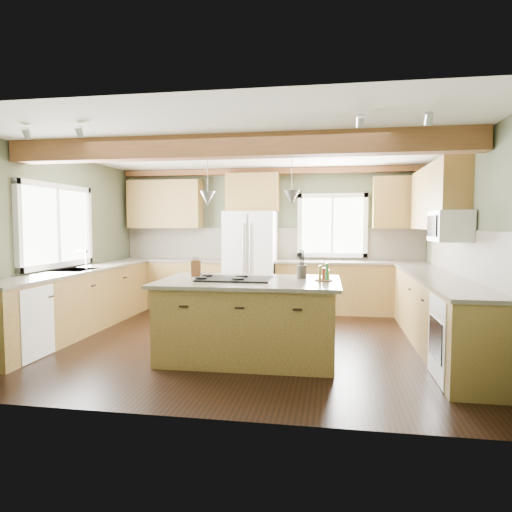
# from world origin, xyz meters

# --- Properties ---
(floor) EXTENTS (5.60, 5.60, 0.00)m
(floor) POSITION_xyz_m (0.00, 0.00, 0.00)
(floor) COLOR black
(floor) RESTS_ON ground
(ceiling) EXTENTS (5.60, 5.60, 0.00)m
(ceiling) POSITION_xyz_m (0.00, 0.00, 2.60)
(ceiling) COLOR silver
(ceiling) RESTS_ON wall_back
(wall_back) EXTENTS (5.60, 0.00, 5.60)m
(wall_back) POSITION_xyz_m (0.00, 2.50, 1.30)
(wall_back) COLOR #4B523A
(wall_back) RESTS_ON ground
(wall_left) EXTENTS (0.00, 5.00, 5.00)m
(wall_left) POSITION_xyz_m (-2.80, 0.00, 1.30)
(wall_left) COLOR #4B523A
(wall_left) RESTS_ON ground
(wall_right) EXTENTS (0.00, 5.00, 5.00)m
(wall_right) POSITION_xyz_m (2.80, 0.00, 1.30)
(wall_right) COLOR #4B523A
(wall_right) RESTS_ON ground
(ceiling_beam) EXTENTS (5.55, 0.26, 0.26)m
(ceiling_beam) POSITION_xyz_m (0.00, -0.75, 2.47)
(ceiling_beam) COLOR brown
(ceiling_beam) RESTS_ON ceiling
(soffit_trim) EXTENTS (5.55, 0.20, 0.10)m
(soffit_trim) POSITION_xyz_m (0.00, 2.40, 2.54)
(soffit_trim) COLOR brown
(soffit_trim) RESTS_ON ceiling
(backsplash_back) EXTENTS (5.58, 0.03, 0.58)m
(backsplash_back) POSITION_xyz_m (0.00, 2.48, 1.21)
(backsplash_back) COLOR brown
(backsplash_back) RESTS_ON wall_back
(backsplash_right) EXTENTS (0.03, 3.70, 0.58)m
(backsplash_right) POSITION_xyz_m (2.78, 0.05, 1.21)
(backsplash_right) COLOR brown
(backsplash_right) RESTS_ON wall_right
(base_cab_back_left) EXTENTS (2.02, 0.60, 0.88)m
(base_cab_back_left) POSITION_xyz_m (-1.79, 2.20, 0.44)
(base_cab_back_left) COLOR brown
(base_cab_back_left) RESTS_ON floor
(counter_back_left) EXTENTS (2.06, 0.64, 0.04)m
(counter_back_left) POSITION_xyz_m (-1.79, 2.20, 0.90)
(counter_back_left) COLOR #494135
(counter_back_left) RESTS_ON base_cab_back_left
(base_cab_back_right) EXTENTS (2.62, 0.60, 0.88)m
(base_cab_back_right) POSITION_xyz_m (1.49, 2.20, 0.44)
(base_cab_back_right) COLOR brown
(base_cab_back_right) RESTS_ON floor
(counter_back_right) EXTENTS (2.66, 0.64, 0.04)m
(counter_back_right) POSITION_xyz_m (1.49, 2.20, 0.90)
(counter_back_right) COLOR #494135
(counter_back_right) RESTS_ON base_cab_back_right
(base_cab_left) EXTENTS (0.60, 3.70, 0.88)m
(base_cab_left) POSITION_xyz_m (-2.50, 0.05, 0.44)
(base_cab_left) COLOR brown
(base_cab_left) RESTS_ON floor
(counter_left) EXTENTS (0.64, 3.74, 0.04)m
(counter_left) POSITION_xyz_m (-2.50, 0.05, 0.90)
(counter_left) COLOR #494135
(counter_left) RESTS_ON base_cab_left
(base_cab_right) EXTENTS (0.60, 3.70, 0.88)m
(base_cab_right) POSITION_xyz_m (2.50, 0.05, 0.44)
(base_cab_right) COLOR brown
(base_cab_right) RESTS_ON floor
(counter_right) EXTENTS (0.64, 3.74, 0.04)m
(counter_right) POSITION_xyz_m (2.50, 0.05, 0.90)
(counter_right) COLOR #494135
(counter_right) RESTS_ON base_cab_right
(upper_cab_back_left) EXTENTS (1.40, 0.35, 0.90)m
(upper_cab_back_left) POSITION_xyz_m (-1.99, 2.33, 1.95)
(upper_cab_back_left) COLOR brown
(upper_cab_back_left) RESTS_ON wall_back
(upper_cab_over_fridge) EXTENTS (0.96, 0.35, 0.70)m
(upper_cab_over_fridge) POSITION_xyz_m (-0.30, 2.33, 2.15)
(upper_cab_over_fridge) COLOR brown
(upper_cab_over_fridge) RESTS_ON wall_back
(upper_cab_right) EXTENTS (0.35, 2.20, 0.90)m
(upper_cab_right) POSITION_xyz_m (2.62, 0.90, 1.95)
(upper_cab_right) COLOR brown
(upper_cab_right) RESTS_ON wall_right
(upper_cab_back_corner) EXTENTS (0.90, 0.35, 0.90)m
(upper_cab_back_corner) POSITION_xyz_m (2.30, 2.33, 1.95)
(upper_cab_back_corner) COLOR brown
(upper_cab_back_corner) RESTS_ON wall_back
(window_left) EXTENTS (0.04, 1.60, 1.05)m
(window_left) POSITION_xyz_m (-2.78, 0.05, 1.55)
(window_left) COLOR white
(window_left) RESTS_ON wall_left
(window_back) EXTENTS (1.10, 0.04, 1.00)m
(window_back) POSITION_xyz_m (1.15, 2.48, 1.55)
(window_back) COLOR white
(window_back) RESTS_ON wall_back
(sink) EXTENTS (0.50, 0.65, 0.03)m
(sink) POSITION_xyz_m (-2.50, 0.05, 0.91)
(sink) COLOR #262628
(sink) RESTS_ON counter_left
(faucet) EXTENTS (0.02, 0.02, 0.28)m
(faucet) POSITION_xyz_m (-2.32, 0.05, 1.05)
(faucet) COLOR #B2B2B7
(faucet) RESTS_ON sink
(dishwasher) EXTENTS (0.60, 0.60, 0.84)m
(dishwasher) POSITION_xyz_m (-2.49, -1.25, 0.43)
(dishwasher) COLOR white
(dishwasher) RESTS_ON floor
(oven) EXTENTS (0.60, 0.72, 0.84)m
(oven) POSITION_xyz_m (2.49, -1.25, 0.43)
(oven) COLOR white
(oven) RESTS_ON floor
(microwave) EXTENTS (0.40, 0.70, 0.38)m
(microwave) POSITION_xyz_m (2.58, -0.05, 1.55)
(microwave) COLOR white
(microwave) RESTS_ON wall_right
(pendant_left) EXTENTS (0.18, 0.18, 0.16)m
(pendant_left) POSITION_xyz_m (-0.29, -0.76, 1.88)
(pendant_left) COLOR #B2B2B7
(pendant_left) RESTS_ON ceiling
(pendant_right) EXTENTS (0.18, 0.18, 0.16)m
(pendant_right) POSITION_xyz_m (0.69, -0.74, 1.88)
(pendant_right) COLOR #B2B2B7
(pendant_right) RESTS_ON ceiling
(refrigerator) EXTENTS (0.90, 0.74, 1.80)m
(refrigerator) POSITION_xyz_m (-0.30, 2.12, 0.90)
(refrigerator) COLOR white
(refrigerator) RESTS_ON floor
(island) EXTENTS (1.99, 1.24, 0.88)m
(island) POSITION_xyz_m (0.20, -0.75, 0.44)
(island) COLOR olive
(island) RESTS_ON floor
(island_top) EXTENTS (2.13, 1.37, 0.04)m
(island_top) POSITION_xyz_m (0.20, -0.75, 0.90)
(island_top) COLOR #494135
(island_top) RESTS_ON island
(cooktop) EXTENTS (0.86, 0.58, 0.02)m
(cooktop) POSITION_xyz_m (0.04, -0.75, 0.93)
(cooktop) COLOR black
(cooktop) RESTS_ON island_top
(knife_block) EXTENTS (0.14, 0.12, 0.20)m
(knife_block) POSITION_xyz_m (-0.53, -0.46, 1.02)
(knife_block) COLOR brown
(knife_block) RESTS_ON island_top
(utensil_crock) EXTENTS (0.13, 0.13, 0.16)m
(utensil_crock) POSITION_xyz_m (0.80, -0.47, 1.00)
(utensil_crock) COLOR #403A33
(utensil_crock) RESTS_ON island_top
(bottle_tray) EXTENTS (0.25, 0.25, 0.20)m
(bottle_tray) POSITION_xyz_m (1.06, -0.67, 1.02)
(bottle_tray) COLOR brown
(bottle_tray) RESTS_ON island_top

